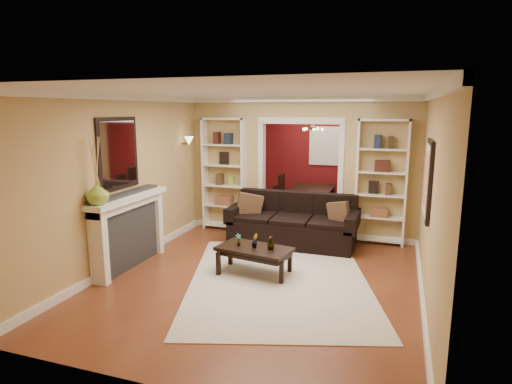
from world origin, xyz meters
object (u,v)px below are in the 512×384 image
(sofa, at_px, (293,220))
(bookshelf_left, at_px, (224,174))
(bookshelf_right, at_px, (381,183))
(fireplace, at_px, (130,232))
(coffee_table, at_px, (255,261))
(dining_table, at_px, (311,202))

(sofa, height_order, bookshelf_left, bookshelf_left)
(bookshelf_right, distance_m, fireplace, 4.47)
(coffee_table, distance_m, bookshelf_left, 2.76)
(coffee_table, relative_size, dining_table, 0.62)
(bookshelf_left, distance_m, dining_table, 2.40)
(sofa, distance_m, bookshelf_right, 1.75)
(bookshelf_left, relative_size, bookshelf_right, 1.00)
(sofa, bearing_deg, dining_table, 93.03)
(bookshelf_left, bearing_deg, bookshelf_right, 0.00)
(fireplace, relative_size, dining_table, 0.95)
(bookshelf_left, xyz_separation_m, bookshelf_right, (3.10, 0.00, 0.00))
(sofa, distance_m, bookshelf_left, 1.83)
(sofa, height_order, fireplace, fireplace)
(coffee_table, relative_size, bookshelf_right, 0.48)
(coffee_table, bearing_deg, sofa, 93.52)
(coffee_table, distance_m, fireplace, 2.01)
(bookshelf_left, relative_size, fireplace, 1.35)
(sofa, bearing_deg, bookshelf_right, 21.06)
(fireplace, bearing_deg, bookshelf_right, 34.80)
(sofa, xyz_separation_m, fireplace, (-2.13, -1.95, 0.12))
(coffee_table, height_order, bookshelf_left, bookshelf_left)
(bookshelf_left, bearing_deg, sofa, -20.00)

